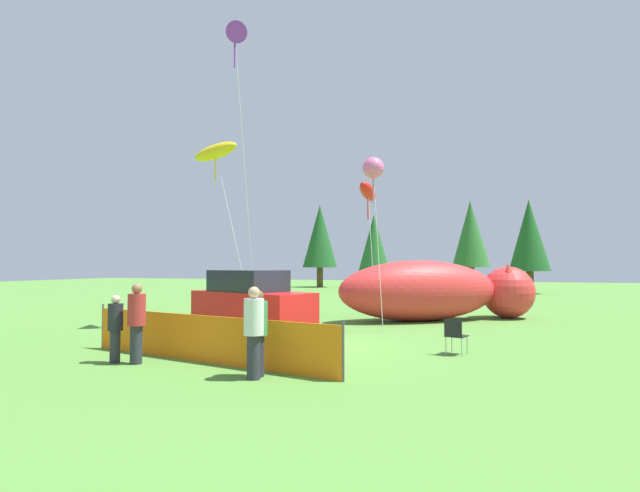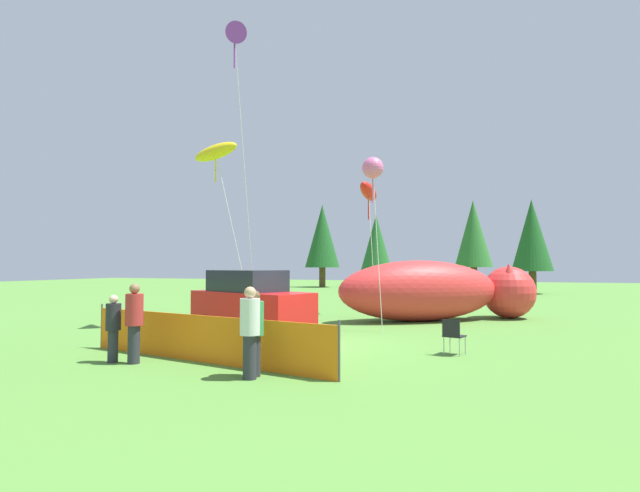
{
  "view_description": "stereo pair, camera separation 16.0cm",
  "coord_description": "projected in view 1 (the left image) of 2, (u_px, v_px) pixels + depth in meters",
  "views": [
    {
      "loc": [
        5.01,
        -13.45,
        2.29
      ],
      "look_at": [
        -1.41,
        5.6,
        3.07
      ],
      "focal_mm": 28.0,
      "sensor_mm": 36.0,
      "label": 1
    },
    {
      "loc": [
        5.16,
        -13.4,
        2.29
      ],
      "look_at": [
        -1.41,
        5.6,
        3.07
      ],
      "focal_mm": 28.0,
      "sensor_mm": 36.0,
      "label": 2
    }
  ],
  "objects": [
    {
      "name": "safety_fence",
      "position": [
        203.0,
        339.0,
        11.8
      ],
      "size": [
        7.47,
        1.77,
        1.21
      ],
      "rotation": [
        0.0,
        0.0,
        -0.23
      ],
      "color": "orange",
      "rests_on": "ground"
    },
    {
      "name": "horizon_tree_east",
      "position": [
        374.0,
        244.0,
        45.52
      ],
      "size": [
        2.9,
        2.9,
        6.93
      ],
      "color": "brown",
      "rests_on": "ground"
    },
    {
      "name": "inflatable_cat",
      "position": [
        436.0,
        293.0,
        20.7
      ],
      "size": [
        8.21,
        6.44,
        2.49
      ],
      "rotation": [
        0.0,
        0.0,
        0.59
      ],
      "color": "red",
      "rests_on": "ground"
    },
    {
      "name": "kite_red_lizard",
      "position": [
        368.0,
        192.0,
        22.99
      ],
      "size": [
        1.07,
        2.6,
        6.27
      ],
      "color": "silver",
      "rests_on": "ground"
    },
    {
      "name": "spectator_in_red_shirt",
      "position": [
        115.0,
        326.0,
        11.74
      ],
      "size": [
        0.35,
        0.35,
        1.59
      ],
      "color": "#2D2D38",
      "rests_on": "ground"
    },
    {
      "name": "ground_plane",
      "position": [
        304.0,
        345.0,
        14.25
      ],
      "size": [
        120.0,
        120.0,
        0.0
      ],
      "primitive_type": "plane",
      "color": "#548C38"
    },
    {
      "name": "spectator_in_yellow_shirt",
      "position": [
        254.0,
        329.0,
        10.04
      ],
      "size": [
        0.4,
        0.4,
        1.86
      ],
      "color": "#2D2D38",
      "rests_on": "ground"
    },
    {
      "name": "spectator_in_black_shirt",
      "position": [
        258.0,
        329.0,
        10.29
      ],
      "size": [
        0.39,
        0.39,
        1.77
      ],
      "color": "#2D2D38",
      "rests_on": "ground"
    },
    {
      "name": "parked_car",
      "position": [
        251.0,
        303.0,
        16.33
      ],
      "size": [
        4.66,
        3.24,
        2.13
      ],
      "rotation": [
        0.0,
        0.0,
        -0.39
      ],
      "color": "red",
      "rests_on": "ground"
    },
    {
      "name": "kite_pink_octopus",
      "position": [
        373.0,
        169.0,
        18.23
      ],
      "size": [
        0.93,
        1.34,
        6.25
      ],
      "color": "silver",
      "rests_on": "ground"
    },
    {
      "name": "spectator_in_green_shirt",
      "position": [
        137.0,
        320.0,
        11.6
      ],
      "size": [
        0.41,
        0.41,
        1.86
      ],
      "color": "#2D2D38",
      "rests_on": "ground"
    },
    {
      "name": "kite_purple_delta",
      "position": [
        235.0,
        35.0,
        18.83
      ],
      "size": [
        1.54,
        1.92,
        11.63
      ],
      "color": "silver",
      "rests_on": "ground"
    },
    {
      "name": "kite_yellow_hero",
      "position": [
        215.0,
        152.0,
        21.01
      ],
      "size": [
        3.2,
        1.0,
        7.64
      ],
      "color": "silver",
      "rests_on": "ground"
    },
    {
      "name": "horizon_tree_west",
      "position": [
        320.0,
        236.0,
        52.37
      ],
      "size": [
        3.63,
        3.63,
        8.66
      ],
      "color": "brown",
      "rests_on": "ground"
    },
    {
      "name": "folding_chair",
      "position": [
        455.0,
        333.0,
        12.75
      ],
      "size": [
        0.61,
        0.61,
        0.91
      ],
      "rotation": [
        0.0,
        0.0,
        1.27
      ],
      "color": "black",
      "rests_on": "ground"
    },
    {
      "name": "horizon_tree_mid",
      "position": [
        529.0,
        236.0,
        40.47
      ],
      "size": [
        3.21,
        3.21,
        7.65
      ],
      "color": "brown",
      "rests_on": "ground"
    },
    {
      "name": "horizon_tree_northeast",
      "position": [
        471.0,
        234.0,
        50.09
      ],
      "size": [
        3.7,
        3.7,
        8.83
      ],
      "color": "brown",
      "rests_on": "ground"
    }
  ]
}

